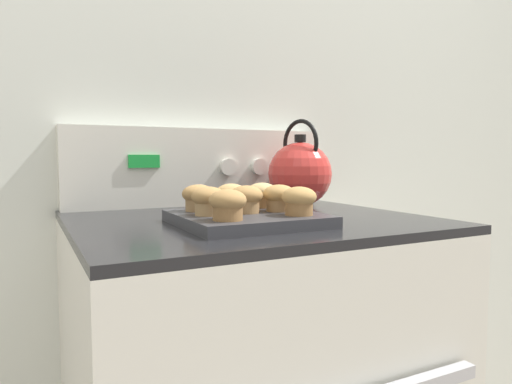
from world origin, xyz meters
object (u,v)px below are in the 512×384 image
Objects in this scene: muffin_pan at (247,219)px; muffin_r0_c2 at (299,200)px; muffin_r0_c0 at (228,204)px; muffin_r1_c2 at (279,197)px; muffin_r1_c1 at (246,199)px; muffin_r1_c0 at (209,200)px; muffin_r2_c2 at (262,194)px; muffin_r2_c1 at (231,196)px; tea_kettle at (300,173)px; muffin_r2_c0 at (198,197)px.

muffin_pan is 0.11m from muffin_r0_c2.
muffin_r0_c0 and muffin_r1_c2 have the same top height.
muffin_r1_c0 is at bearing 179.73° from muffin_r1_c1.
muffin_r1_c0 and muffin_r2_c2 have the same top height.
muffin_r2_c1 is 0.33m from tea_kettle.
muffin_r0_c2 is (0.15, 0.00, 0.00)m from muffin_r0_c0.
muffin_pan is 0.08m from muffin_r2_c1.
muffin_r0_c2 is 0.17m from muffin_r2_c1.
tea_kettle reaches higher than muffin_r1_c0.
muffin_r0_c2 is 0.17m from muffin_r1_c0.
tea_kettle reaches higher than muffin_r2_c1.
tea_kettle is at bearing 39.42° from muffin_r2_c2.
muffin_r0_c2 is at bearing -89.24° from muffin_r1_c2.
tea_kettle is (0.28, 0.17, 0.04)m from muffin_r2_c1.
muffin_r1_c0 is at bearing -146.00° from tea_kettle.
muffin_pan is 4.02× the size of muffin_r2_c1.
muffin_r0_c0 is 0.17m from muffin_r1_c2.
muffin_pan is 0.11m from muffin_r2_c0.
muffin_r1_c0 and muffin_r1_c2 have the same top height.
muffin_r1_c1 is at bearing 47.12° from muffin_r0_c0.
muffin_r2_c2 is (0.00, 0.08, 0.00)m from muffin_r1_c2.
muffin_r1_c1 is 0.28× the size of tea_kettle.
muffin_pan is at bearing 134.63° from muffin_r0_c2.
muffin_r2_c2 is at bearing 45.54° from muffin_pan.
muffin_r2_c2 is at bearing 45.95° from muffin_r0_c0.
muffin_r0_c0 is 0.15m from muffin_r0_c2.
muffin_r2_c1 is 1.00× the size of muffin_r2_c2.
muffin_r0_c2 is at bearing 1.00° from muffin_r0_c0.
muffin_r1_c0 is at bearing 92.77° from muffin_r0_c0.
muffin_r1_c0 is (-0.15, 0.08, 0.00)m from muffin_r0_c2.
muffin_r2_c0 is (-0.15, 0.15, 0.00)m from muffin_r0_c2.
muffin_r0_c2 is 1.00× the size of muffin_r1_c1.
muffin_r1_c1 is at bearing -89.84° from muffin_r2_c1.
muffin_r2_c1 is 0.07m from muffin_r2_c2.
muffin_r1_c2 is at bearing 90.76° from muffin_r0_c2.
muffin_r1_c0 is 1.00× the size of muffin_r1_c1.
muffin_r1_c1 is at bearing -45.45° from muffin_r2_c0.
muffin_r0_c0 is at bearing -137.66° from tea_kettle.
muffin_r1_c0 is at bearing -154.49° from muffin_r2_c2.
muffin_r1_c2 reaches higher than muffin_pan.
muffin_r2_c0 is (0.01, 0.07, 0.00)m from muffin_r1_c0.
muffin_r0_c2 is 0.38m from tea_kettle.
muffin_r1_c0 is at bearing 152.85° from muffin_r0_c2.
muffin_r1_c0 is (-0.08, 0.00, 0.04)m from muffin_pan.
muffin_r2_c2 is (0.07, 0.07, 0.00)m from muffin_r1_c1.
muffin_r2_c0 is at bearing 179.60° from muffin_r2_c2.
muffin_pan is at bearing -90.15° from muffin_r2_c1.
muffin_r1_c0 is 1.00× the size of muffin_r2_c2.
muffin_r0_c2 is 0.28× the size of tea_kettle.
muffin_r1_c2 is 1.00× the size of muffin_r2_c0.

